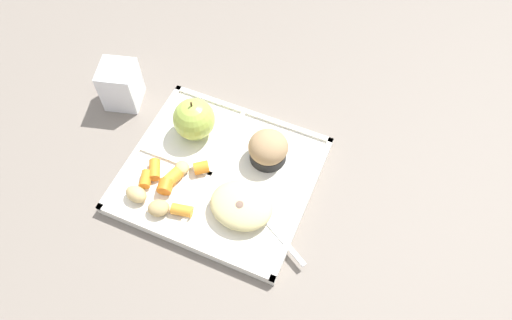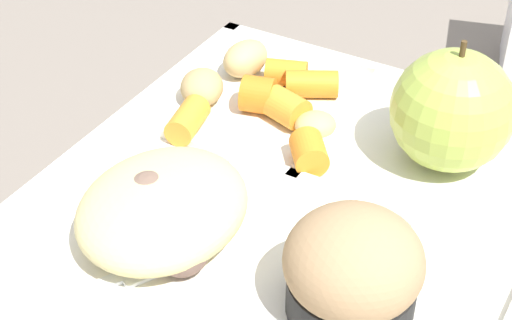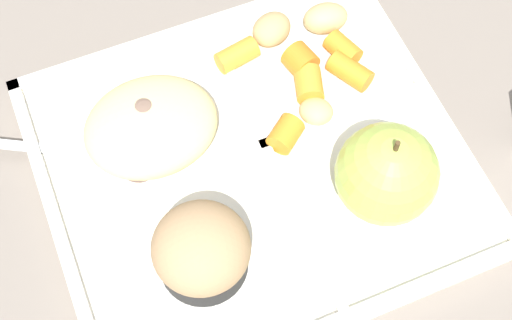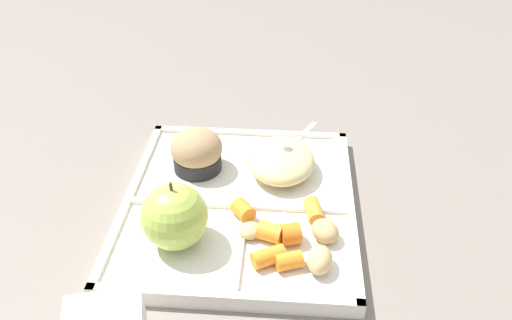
# 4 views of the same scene
# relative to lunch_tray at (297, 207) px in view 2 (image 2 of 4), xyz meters

# --- Properties ---
(ground) EXTENTS (6.00, 6.00, 0.00)m
(ground) POSITION_rel_lunch_tray_xyz_m (0.00, 0.00, -0.01)
(ground) COLOR slate
(lunch_tray) EXTENTS (0.33, 0.30, 0.02)m
(lunch_tray) POSITION_rel_lunch_tray_xyz_m (0.00, 0.00, 0.00)
(lunch_tray) COLOR silver
(lunch_tray) RESTS_ON ground
(green_apple) EXTENTS (0.08, 0.08, 0.09)m
(green_apple) POSITION_rel_lunch_tray_xyz_m (-0.08, 0.07, 0.05)
(green_apple) COLOR #A8C14C
(green_apple) RESTS_ON lunch_tray
(bran_muffin) EXTENTS (0.07, 0.07, 0.06)m
(bran_muffin) POSITION_rel_lunch_tray_xyz_m (0.07, 0.07, 0.04)
(bran_muffin) COLOR black
(bran_muffin) RESTS_ON lunch_tray
(carrot_slice_large) EXTENTS (0.03, 0.03, 0.02)m
(carrot_slice_large) POSITION_rel_lunch_tray_xyz_m (-0.07, -0.04, 0.02)
(carrot_slice_large) COLOR orange
(carrot_slice_large) RESTS_ON lunch_tray
(carrot_slice_tilted) EXTENTS (0.03, 0.03, 0.03)m
(carrot_slice_tilted) POSITION_rel_lunch_tray_xyz_m (-0.07, -0.07, 0.02)
(carrot_slice_tilted) COLOR orange
(carrot_slice_tilted) RESTS_ON lunch_tray
(carrot_slice_center) EXTENTS (0.03, 0.03, 0.02)m
(carrot_slice_center) POSITION_rel_lunch_tray_xyz_m (-0.03, -0.01, 0.02)
(carrot_slice_center) COLOR orange
(carrot_slice_center) RESTS_ON lunch_tray
(carrot_slice_back) EXTENTS (0.04, 0.04, 0.02)m
(carrot_slice_back) POSITION_rel_lunch_tray_xyz_m (-0.11, -0.04, 0.02)
(carrot_slice_back) COLOR orange
(carrot_slice_back) RESTS_ON lunch_tray
(carrot_slice_small) EXTENTS (0.03, 0.03, 0.02)m
(carrot_slice_small) POSITION_rel_lunch_tray_xyz_m (-0.11, -0.07, 0.02)
(carrot_slice_small) COLOR orange
(carrot_slice_small) RESTS_ON lunch_tray
(carrot_slice_near_corner) EXTENTS (0.04, 0.03, 0.02)m
(carrot_slice_near_corner) POSITION_rel_lunch_tray_xyz_m (-0.02, -0.10, 0.02)
(carrot_slice_near_corner) COLOR orange
(carrot_slice_near_corner) RESTS_ON lunch_tray
(potato_chunk_corner) EXTENTS (0.05, 0.04, 0.02)m
(potato_chunk_corner) POSITION_rel_lunch_tray_xyz_m (-0.06, -0.11, 0.02)
(potato_chunk_corner) COLOR tan
(potato_chunk_corner) RESTS_ON lunch_tray
(potato_chunk_large) EXTENTS (0.04, 0.03, 0.03)m
(potato_chunk_large) POSITION_rel_lunch_tray_xyz_m (-0.11, -0.10, 0.02)
(potato_chunk_large) COLOR tan
(potato_chunk_large) RESTS_ON lunch_tray
(potato_chunk_small) EXTENTS (0.04, 0.04, 0.02)m
(potato_chunk_small) POSITION_rel_lunch_tray_xyz_m (-0.06, -0.02, 0.02)
(potato_chunk_small) COLOR tan
(potato_chunk_small) RESTS_ON lunch_tray
(egg_noodle_pile) EXTENTS (0.11, 0.09, 0.04)m
(egg_noodle_pile) POSITION_rel_lunch_tray_xyz_m (0.07, -0.05, 0.03)
(egg_noodle_pile) COLOR #D6C684
(egg_noodle_pile) RESTS_ON lunch_tray
(meatball_front) EXTENTS (0.03, 0.03, 0.03)m
(meatball_front) POSITION_rel_lunch_tray_xyz_m (0.09, -0.03, 0.02)
(meatball_front) COLOR brown
(meatball_front) RESTS_ON lunch_tray
(meatball_side) EXTENTS (0.04, 0.04, 0.04)m
(meatball_side) POSITION_rel_lunch_tray_xyz_m (0.07, -0.06, 0.03)
(meatball_side) COLOR #755B4C
(meatball_side) RESTS_ON lunch_tray
(meatball_center) EXTENTS (0.03, 0.03, 0.03)m
(meatball_center) POSITION_rel_lunch_tray_xyz_m (0.09, -0.04, 0.02)
(meatball_center) COLOR brown
(meatball_center) RESTS_ON lunch_tray
(meatball_back) EXTENTS (0.03, 0.03, 0.03)m
(meatball_back) POSITION_rel_lunch_tray_xyz_m (0.06, -0.06, 0.02)
(meatball_back) COLOR #755B4C
(meatball_back) RESTS_ON lunch_tray
(plastic_fork) EXTENTS (0.15, 0.09, 0.00)m
(plastic_fork) POSITION_rel_lunch_tray_xyz_m (0.12, -0.06, 0.01)
(plastic_fork) COLOR white
(plastic_fork) RESTS_ON lunch_tray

